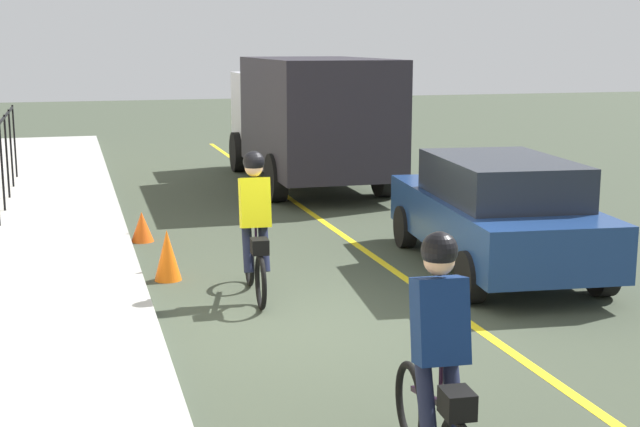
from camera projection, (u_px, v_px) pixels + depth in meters
ground_plane at (320, 321)px, 9.96m from camera, size 80.00×80.00×0.00m
lane_line_centre at (450, 310)px, 10.39m from camera, size 36.00×0.12×0.01m
sidewalk at (2, 343)px, 9.03m from camera, size 40.00×3.20×0.15m
cyclist_lead at (255, 226)px, 10.68m from camera, size 1.71×0.38×1.83m
cyclist_follow at (438, 360)px, 6.19m from camera, size 1.71×0.38×1.83m
patrol_sedan at (496, 211)px, 12.07m from camera, size 4.56×2.29×1.58m
box_truck_background at (308, 115)px, 19.18m from camera, size 6.74×2.61×2.78m
traffic_cone_near at (167, 255)px, 11.63m from camera, size 0.36×0.36×0.68m
traffic_cone_far at (142, 227)px, 13.91m from camera, size 0.36×0.36×0.48m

